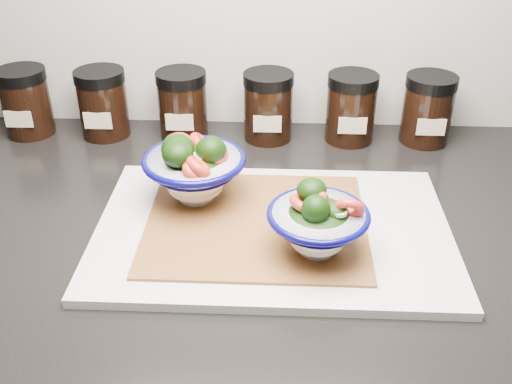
{
  "coord_description": "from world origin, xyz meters",
  "views": [
    {
      "loc": [
        0.03,
        0.78,
        1.35
      ],
      "look_at": [
        -0.0,
        1.42,
        0.96
      ],
      "focal_mm": 42.0,
      "sensor_mm": 36.0,
      "label": 1
    }
  ],
  "objects_px": {
    "spice_jar_b": "(103,103)",
    "spice_jar_c": "(183,105)",
    "bowl_left": "(194,169)",
    "spice_jar_a": "(26,102)",
    "spice_jar_e": "(351,108)",
    "spice_jar_d": "(268,106)",
    "spice_jar_f": "(428,109)",
    "cutting_board": "(273,230)",
    "bowl_right": "(318,223)"
  },
  "relations": [
    {
      "from": "cutting_board",
      "to": "spice_jar_e",
      "type": "distance_m",
      "value": 0.31
    },
    {
      "from": "spice_jar_b",
      "to": "spice_jar_f",
      "type": "height_order",
      "value": "same"
    },
    {
      "from": "bowl_right",
      "to": "spice_jar_b",
      "type": "distance_m",
      "value": 0.48
    },
    {
      "from": "spice_jar_a",
      "to": "spice_jar_c",
      "type": "distance_m",
      "value": 0.26
    },
    {
      "from": "spice_jar_d",
      "to": "spice_jar_b",
      "type": "bearing_deg",
      "value": 180.0
    },
    {
      "from": "spice_jar_b",
      "to": "spice_jar_c",
      "type": "xyz_separation_m",
      "value": [
        0.13,
        0.0,
        0.0
      ]
    },
    {
      "from": "spice_jar_a",
      "to": "bowl_right",
      "type": "bearing_deg",
      "value": -35.13
    },
    {
      "from": "spice_jar_e",
      "to": "bowl_right",
      "type": "bearing_deg",
      "value": -101.53
    },
    {
      "from": "spice_jar_f",
      "to": "bowl_left",
      "type": "bearing_deg",
      "value": -147.73
    },
    {
      "from": "bowl_left",
      "to": "spice_jar_a",
      "type": "bearing_deg",
      "value": 144.67
    },
    {
      "from": "bowl_left",
      "to": "spice_jar_c",
      "type": "xyz_separation_m",
      "value": [
        -0.05,
        0.22,
        -0.0
      ]
    },
    {
      "from": "cutting_board",
      "to": "spice_jar_e",
      "type": "xyz_separation_m",
      "value": [
        0.12,
        0.28,
        0.05
      ]
    },
    {
      "from": "bowl_right",
      "to": "spice_jar_c",
      "type": "distance_m",
      "value": 0.39
    },
    {
      "from": "cutting_board",
      "to": "bowl_right",
      "type": "height_order",
      "value": "bowl_right"
    },
    {
      "from": "cutting_board",
      "to": "spice_jar_d",
      "type": "height_order",
      "value": "spice_jar_d"
    },
    {
      "from": "spice_jar_c",
      "to": "spice_jar_e",
      "type": "height_order",
      "value": "same"
    },
    {
      "from": "spice_jar_b",
      "to": "spice_jar_d",
      "type": "xyz_separation_m",
      "value": [
        0.27,
        0.0,
        0.0
      ]
    },
    {
      "from": "bowl_right",
      "to": "spice_jar_f",
      "type": "distance_m",
      "value": 0.38
    },
    {
      "from": "spice_jar_c",
      "to": "spice_jar_b",
      "type": "bearing_deg",
      "value": 180.0
    },
    {
      "from": "spice_jar_c",
      "to": "spice_jar_e",
      "type": "xyz_separation_m",
      "value": [
        0.28,
        0.0,
        0.0
      ]
    },
    {
      "from": "spice_jar_b",
      "to": "spice_jar_c",
      "type": "height_order",
      "value": "same"
    },
    {
      "from": "bowl_left",
      "to": "bowl_right",
      "type": "xyz_separation_m",
      "value": [
        0.16,
        -0.11,
        -0.01
      ]
    },
    {
      "from": "spice_jar_c",
      "to": "spice_jar_f",
      "type": "relative_size",
      "value": 1.0
    },
    {
      "from": "spice_jar_c",
      "to": "spice_jar_e",
      "type": "bearing_deg",
      "value": 0.0
    },
    {
      "from": "spice_jar_a",
      "to": "spice_jar_b",
      "type": "relative_size",
      "value": 1.0
    },
    {
      "from": "bowl_right",
      "to": "spice_jar_b",
      "type": "relative_size",
      "value": 1.07
    },
    {
      "from": "cutting_board",
      "to": "spice_jar_c",
      "type": "xyz_separation_m",
      "value": [
        -0.16,
        0.28,
        0.05
      ]
    },
    {
      "from": "spice_jar_b",
      "to": "spice_jar_f",
      "type": "bearing_deg",
      "value": 0.0
    },
    {
      "from": "spice_jar_c",
      "to": "spice_jar_f",
      "type": "xyz_separation_m",
      "value": [
        0.4,
        0.0,
        0.0
      ]
    },
    {
      "from": "bowl_right",
      "to": "spice_jar_c",
      "type": "bearing_deg",
      "value": 122.16
    },
    {
      "from": "cutting_board",
      "to": "bowl_left",
      "type": "bearing_deg",
      "value": 151.06
    },
    {
      "from": "bowl_right",
      "to": "cutting_board",
      "type": "bearing_deg",
      "value": 135.72
    },
    {
      "from": "spice_jar_c",
      "to": "bowl_left",
      "type": "bearing_deg",
      "value": -77.42
    },
    {
      "from": "spice_jar_d",
      "to": "cutting_board",
      "type": "bearing_deg",
      "value": -87.05
    },
    {
      "from": "spice_jar_f",
      "to": "spice_jar_e",
      "type": "bearing_deg",
      "value": 180.0
    },
    {
      "from": "spice_jar_c",
      "to": "spice_jar_e",
      "type": "distance_m",
      "value": 0.28
    },
    {
      "from": "cutting_board",
      "to": "bowl_right",
      "type": "bearing_deg",
      "value": -44.28
    },
    {
      "from": "spice_jar_d",
      "to": "bowl_left",
      "type": "bearing_deg",
      "value": -112.5
    },
    {
      "from": "cutting_board",
      "to": "bowl_right",
      "type": "xyz_separation_m",
      "value": [
        0.05,
        -0.05,
        0.05
      ]
    },
    {
      "from": "bowl_right",
      "to": "spice_jar_c",
      "type": "xyz_separation_m",
      "value": [
        -0.21,
        0.33,
        0.0
      ]
    },
    {
      "from": "spice_jar_b",
      "to": "spice_jar_d",
      "type": "distance_m",
      "value": 0.27
    },
    {
      "from": "bowl_left",
      "to": "spice_jar_a",
      "type": "xyz_separation_m",
      "value": [
        -0.31,
        0.22,
        -0.0
      ]
    },
    {
      "from": "spice_jar_b",
      "to": "spice_jar_c",
      "type": "distance_m",
      "value": 0.13
    },
    {
      "from": "spice_jar_e",
      "to": "spice_jar_b",
      "type": "bearing_deg",
      "value": 180.0
    },
    {
      "from": "bowl_left",
      "to": "spice_jar_a",
      "type": "distance_m",
      "value": 0.38
    },
    {
      "from": "bowl_left",
      "to": "spice_jar_e",
      "type": "relative_size",
      "value": 1.22
    },
    {
      "from": "spice_jar_a",
      "to": "spice_jar_d",
      "type": "relative_size",
      "value": 1.0
    },
    {
      "from": "spice_jar_e",
      "to": "spice_jar_f",
      "type": "xyz_separation_m",
      "value": [
        0.12,
        0.0,
        0.0
      ]
    },
    {
      "from": "cutting_board",
      "to": "bowl_right",
      "type": "relative_size",
      "value": 3.73
    },
    {
      "from": "spice_jar_d",
      "to": "bowl_right",
      "type": "bearing_deg",
      "value": -78.51
    }
  ]
}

